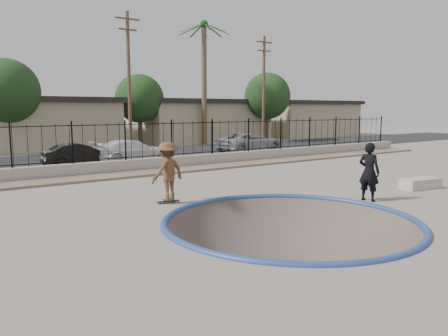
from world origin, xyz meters
name	(u,v)px	position (x,y,z in m)	size (l,w,h in m)	color
ground	(114,189)	(0.00, 12.00, -1.10)	(120.00, 120.00, 2.20)	slate
bowl_pit	(290,221)	(0.00, -1.00, 0.00)	(6.84, 6.84, 1.80)	#4D413B
coping_ring	(290,221)	(0.00, -1.00, 0.00)	(7.04, 7.04, 0.20)	navy
rock_strip	(136,174)	(0.00, 9.20, 0.06)	(42.00, 1.60, 0.11)	#8D755C
retaining_wall	(126,166)	(0.00, 10.30, 0.30)	(42.00, 0.45, 0.60)	gray
fence	(125,141)	(0.00, 10.30, 1.50)	(40.00, 0.04, 1.80)	black
street	(83,159)	(0.00, 17.00, 0.02)	(90.00, 8.00, 0.04)	black
house_center	(43,122)	(0.00, 26.50, 1.97)	(10.60, 8.60, 3.90)	tan
house_east	(197,120)	(14.00, 26.50, 1.97)	(12.60, 8.60, 3.90)	tan
house_east_far	(301,118)	(28.00, 26.50, 1.97)	(11.60, 8.60, 3.90)	tan
palm_right	(204,57)	(12.00, 22.00, 7.33)	(2.30, 2.30, 10.30)	brown
utility_pole_mid	(129,80)	(4.00, 19.00, 4.96)	(1.70, 0.24, 9.50)	#473323
utility_pole_right	(264,89)	(16.00, 19.00, 4.70)	(1.70, 0.24, 9.00)	#473323
street_tree_left	(6,91)	(-3.00, 23.00, 4.19)	(4.32, 4.32, 6.36)	#473323
street_tree_mid	(139,99)	(7.00, 24.00, 3.84)	(3.96, 3.96, 5.83)	#473323
street_tree_right	(267,96)	(19.00, 22.00, 4.19)	(4.32, 4.32, 6.36)	#473323
skater	(168,174)	(-1.62, 3.00, 0.95)	(1.23, 0.71, 1.90)	brown
skateboard	(168,201)	(-1.62, 3.00, 0.05)	(0.75, 0.26, 0.06)	black
videographer	(369,172)	(4.00, -0.53, 0.98)	(0.71, 0.47, 1.95)	black
concrete_ledge	(420,183)	(7.50, -0.30, 0.20)	(1.60, 0.70, 0.40)	#AFA59B
car_b	(80,155)	(-1.25, 13.40, 0.65)	(1.29, 3.71, 1.22)	black
car_c	(132,151)	(1.68, 13.40, 0.68)	(1.80, 4.44, 1.29)	silver
car_d	(250,142)	(10.86, 14.34, 0.72)	(2.26, 4.90, 1.36)	#9999A1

